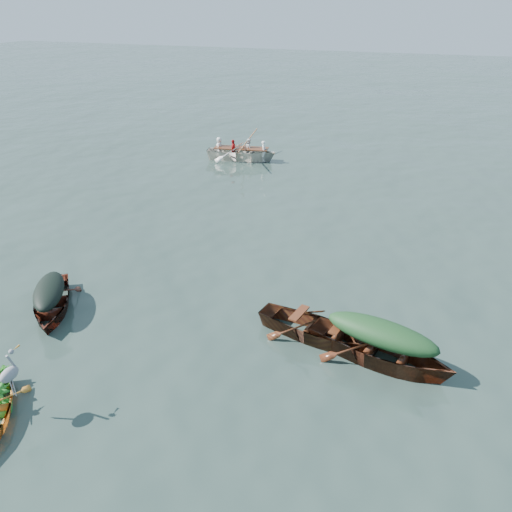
{
  "coord_description": "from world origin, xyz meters",
  "views": [
    {
      "loc": [
        4.34,
        -8.19,
        6.82
      ],
      "look_at": [
        0.07,
        3.28,
        0.5
      ],
      "focal_mm": 35.0,
      "sensor_mm": 36.0,
      "label": 1
    }
  ],
  "objects": [
    {
      "name": "thwart_benches",
      "position": [
        2.44,
        0.83,
        0.47
      ],
      "size": [
        2.08,
        1.1,
        0.04
      ],
      "primitive_type": null,
      "rotation": [
        0.0,
        0.0,
        1.38
      ],
      "color": "#4C2311",
      "rests_on": "open_wooden_boat"
    },
    {
      "name": "green_tarp_boat",
      "position": [
        3.84,
        0.52,
        0.0
      ],
      "size": [
        4.49,
        2.25,
        1.0
      ],
      "primitive_type": "imported",
      "rotation": [
        0.0,
        0.0,
        1.35
      ],
      "color": "#542713",
      "rests_on": "ground"
    },
    {
      "name": "ground",
      "position": [
        0.0,
        0.0,
        0.0
      ],
      "size": [
        140.0,
        140.0,
        0.0
      ],
      "primitive_type": "plane",
      "color": "#2C3E38",
      "rests_on": "ground"
    },
    {
      "name": "open_wooden_boat",
      "position": [
        2.44,
        0.83,
        0.0
      ],
      "size": [
        4.11,
        1.96,
        0.89
      ],
      "primitive_type": "imported",
      "rotation": [
        0.0,
        0.0,
        1.38
      ],
      "color": "#512B14",
      "rests_on": "ground"
    },
    {
      "name": "dark_tarp_cover",
      "position": [
        -3.95,
        -0.28,
        0.6
      ],
      "size": [
        1.57,
        1.91,
        0.4
      ],
      "primitive_type": "ellipsoid",
      "rotation": [
        0.0,
        0.0,
        0.57
      ],
      "color": "black",
      "rests_on": "dark_covered_boat"
    },
    {
      "name": "dark_covered_boat",
      "position": [
        -3.95,
        -0.28,
        0.0
      ],
      "size": [
        2.85,
        3.47,
        0.81
      ],
      "primitive_type": "imported",
      "rotation": [
        0.0,
        0.0,
        0.57
      ],
      "color": "#461E10",
      "rests_on": "ground"
    },
    {
      "name": "rowers",
      "position": [
        -4.38,
        13.23,
        0.94
      ],
      "size": [
        3.38,
        1.8,
        0.76
      ],
      "primitive_type": "imported",
      "rotation": [
        0.0,
        0.0,
        1.75
      ],
      "color": "white",
      "rests_on": "rowed_boat"
    },
    {
      "name": "rowed_boat",
      "position": [
        -4.38,
        13.23,
        0.0
      ],
      "size": [
        4.76,
        2.18,
        1.11
      ],
      "primitive_type": "imported",
      "rotation": [
        0.0,
        0.0,
        1.75
      ],
      "color": "white",
      "rests_on": "ground"
    },
    {
      "name": "green_tarp_cover",
      "position": [
        3.84,
        0.52,
        0.76
      ],
      "size": [
        2.47,
        1.24,
        0.52
      ],
      "primitive_type": "ellipsoid",
      "rotation": [
        0.0,
        0.0,
        1.35
      ],
      "color": "#193E1C",
      "rests_on": "green_tarp_boat"
    },
    {
      "name": "oars",
      "position": [
        -4.38,
        13.23,
        0.59
      ],
      "size": [
        1.06,
        2.67,
        0.06
      ],
      "primitive_type": null,
      "rotation": [
        0.0,
        0.0,
        1.75
      ],
      "color": "#A6673F",
      "rests_on": "rowed_boat"
    },
    {
      "name": "heron",
      "position": [
        -2.08,
        -3.34,
        0.85
      ],
      "size": [
        0.45,
        0.49,
        0.92
      ],
      "primitive_type": null,
      "rotation": [
        0.0,
        0.0,
        0.59
      ],
      "color": "#919299",
      "rests_on": "yellow_dinghy"
    }
  ]
}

